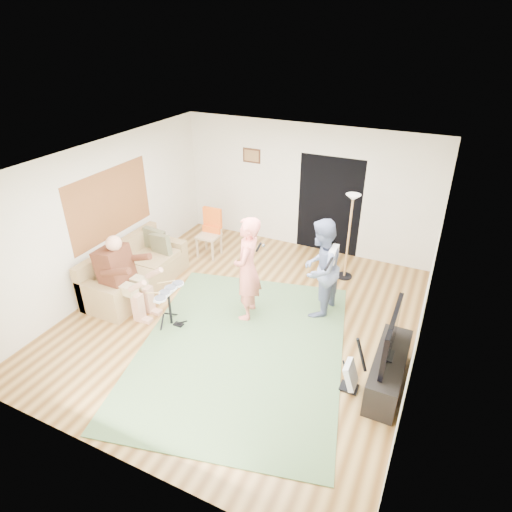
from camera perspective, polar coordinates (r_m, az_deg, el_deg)
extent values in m
plane|color=brown|center=(7.38, -1.86, -8.26)|extent=(6.00, 6.00, 0.00)
plane|color=white|center=(6.14, -2.27, 12.27)|extent=(6.00, 6.00, 0.00)
plane|color=#9A5B2F|center=(8.22, -18.82, 6.63)|extent=(0.00, 2.05, 2.05)
plane|color=black|center=(9.14, 9.73, 6.61)|extent=(2.10, 0.00, 2.10)
cube|color=#3F2314|center=(9.47, -0.58, 13.23)|extent=(0.42, 0.03, 0.32)
cube|color=#4C6C42|center=(6.77, -1.96, -12.18)|extent=(3.86, 4.54, 0.02)
cube|color=#9F804F|center=(8.33, -15.49, -2.86)|extent=(0.87, 1.73, 0.43)
cube|color=#9F804F|center=(8.45, -17.60, -1.01)|extent=(0.16, 2.14, 0.87)
cube|color=#9F804F|center=(8.93, -11.70, 0.56)|extent=(0.87, 0.20, 0.61)
cube|color=#9F804F|center=(7.71, -20.08, -5.64)|extent=(0.87, 0.20, 0.61)
cube|color=#532717|center=(7.52, -18.32, -1.26)|extent=(0.40, 0.52, 0.66)
sphere|color=tan|center=(7.28, -18.44, 1.61)|extent=(0.26, 0.26, 0.26)
cylinder|color=black|center=(7.20, -11.42, -6.76)|extent=(0.04, 0.04, 0.61)
cube|color=silver|center=(7.03, -11.65, -4.78)|extent=(0.12, 0.61, 0.04)
imported|color=#F07768|center=(6.95, -1.16, -1.78)|extent=(0.57, 0.74, 1.82)
imported|color=slate|center=(7.13, 8.55, -1.66)|extent=(0.74, 0.90, 1.73)
cube|color=black|center=(6.30, 12.28, -16.76)|extent=(0.24, 0.20, 0.03)
cube|color=silver|center=(6.13, 12.52, -15.19)|extent=(0.19, 0.29, 0.38)
cylinder|color=black|center=(5.86, 13.89, -12.69)|extent=(0.20, 0.04, 0.50)
cylinder|color=black|center=(8.66, 11.65, -2.63)|extent=(0.31, 0.31, 0.03)
cylinder|color=tan|center=(8.27, 12.21, 2.24)|extent=(0.04, 0.04, 1.63)
cone|color=white|center=(7.94, 12.83, 7.63)|extent=(0.27, 0.27, 0.11)
cube|color=tan|center=(9.09, -6.33, 2.68)|extent=(0.44, 0.44, 0.04)
cube|color=orange|center=(9.10, -5.81, 5.12)|extent=(0.42, 0.09, 0.44)
cube|color=black|center=(6.32, 17.23, -14.38)|extent=(0.40, 1.40, 0.50)
cube|color=black|center=(5.94, 17.59, -10.03)|extent=(0.06, 1.10, 0.67)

